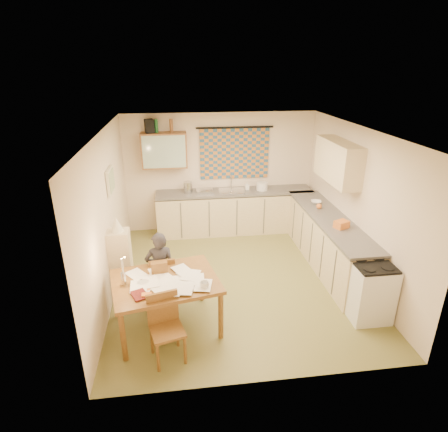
{
  "coord_description": "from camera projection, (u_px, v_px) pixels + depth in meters",
  "views": [
    {
      "loc": [
        -0.93,
        -5.44,
        3.42
      ],
      "look_at": [
        -0.19,
        0.2,
        1.08
      ],
      "focal_mm": 30.0,
      "sensor_mm": 36.0,
      "label": 1
    }
  ],
  "objects": [
    {
      "name": "bottle_brown",
      "position": [
        171.0,
        126.0,
        7.32
      ],
      "size": [
        0.09,
        0.09,
        0.26
      ],
      "primitive_type": "cylinder",
      "rotation": [
        0.0,
        0.0,
        0.32
      ],
      "color": "brown",
      "rests_on": "wall_cabinet"
    },
    {
      "name": "stove",
      "position": [
        369.0,
        291.0,
        5.29
      ],
      "size": [
        0.55,
        0.55,
        0.86
      ],
      "color": "white",
      "rests_on": "floor"
    },
    {
      "name": "candle",
      "position": [
        122.0,
        266.0,
        4.72
      ],
      "size": [
        0.03,
        0.03,
        0.22
      ],
      "primitive_type": "cylinder",
      "rotation": [
        0.0,
        0.0,
        0.15
      ],
      "color": "white",
      "rests_on": "dining_table"
    },
    {
      "name": "mug",
      "position": [
        204.0,
        285.0,
        4.76
      ],
      "size": [
        0.14,
        0.14,
        0.09
      ],
      "primitive_type": "imported",
      "rotation": [
        0.0,
        0.0,
        0.08
      ],
      "color": "white",
      "rests_on": "dining_table"
    },
    {
      "name": "wall_front",
      "position": [
        273.0,
        290.0,
        3.85
      ],
      "size": [
        4.0,
        0.02,
        2.5
      ],
      "primitive_type": "cube",
      "color": "beige",
      "rests_on": "floor"
    },
    {
      "name": "curtain_rod",
      "position": [
        235.0,
        127.0,
        7.62
      ],
      "size": [
        1.6,
        0.04,
        0.04
      ],
      "primitive_type": "cylinder",
      "rotation": [
        0.0,
        1.57,
        0.0
      ],
      "color": "black",
      "rests_on": "wall_back"
    },
    {
      "name": "sink",
      "position": [
        232.0,
        193.0,
        7.88
      ],
      "size": [
        0.58,
        0.49,
        0.1
      ],
      "primitive_type": "cube",
      "rotation": [
        0.0,
        0.0,
        -0.08
      ],
      "color": "silver",
      "rests_on": "counter_back"
    },
    {
      "name": "bottle_green",
      "position": [
        156.0,
        126.0,
        7.29
      ],
      "size": [
        0.08,
        0.08,
        0.26
      ],
      "primitive_type": "cylinder",
      "rotation": [
        0.0,
        0.0,
        -0.2
      ],
      "color": "#195926",
      "rests_on": "wall_cabinet"
    },
    {
      "name": "speaker",
      "position": [
        149.0,
        126.0,
        7.27
      ],
      "size": [
        0.21,
        0.23,
        0.26
      ],
      "primitive_type": "cube",
      "rotation": [
        0.0,
        0.0,
        0.26
      ],
      "color": "black",
      "rests_on": "wall_cabinet"
    },
    {
      "name": "soap_bottle",
      "position": [
        247.0,
        186.0,
        7.92
      ],
      "size": [
        0.1,
        0.1,
        0.17
      ],
      "primitive_type": "imported",
      "rotation": [
        0.0,
        0.0,
        0.16
      ],
      "color": "white",
      "rests_on": "counter_back"
    },
    {
      "name": "ceiling",
      "position": [
        239.0,
        130.0,
        5.45
      ],
      "size": [
        4.0,
        4.5,
        0.02
      ],
      "primitive_type": "cube",
      "color": "white",
      "rests_on": "floor"
    },
    {
      "name": "wall_back",
      "position": [
        220.0,
        172.0,
        8.0
      ],
      "size": [
        4.0,
        0.02,
        2.5
      ],
      "primitive_type": "cube",
      "color": "beige",
      "rests_on": "floor"
    },
    {
      "name": "wall_left",
      "position": [
        107.0,
        217.0,
        5.68
      ],
      "size": [
        0.02,
        4.5,
        2.5
      ],
      "primitive_type": "cube",
      "color": "beige",
      "rests_on": "floor"
    },
    {
      "name": "mixing_bowl",
      "position": [
        262.0,
        186.0,
        7.91
      ],
      "size": [
        0.29,
        0.29,
        0.16
      ],
      "primitive_type": "cylinder",
      "rotation": [
        0.0,
        0.0,
        0.26
      ],
      "color": "white",
      "rests_on": "counter_back"
    },
    {
      "name": "framed_print",
      "position": [
        110.0,
        181.0,
        5.88
      ],
      "size": [
        0.04,
        0.5,
        0.4
      ],
      "primitive_type": "cube",
      "color": "beige",
      "rests_on": "wall_left"
    },
    {
      "name": "floor",
      "position": [
        236.0,
        279.0,
        6.4
      ],
      "size": [
        4.0,
        4.5,
        0.02
      ],
      "primitive_type": "cube",
      "color": "olive",
      "rests_on": "ground"
    },
    {
      "name": "shelf_stand",
      "position": [
        121.0,
        264.0,
        5.74
      ],
      "size": [
        0.32,
        0.3,
        1.11
      ],
      "primitive_type": "cube",
      "color": "#CDB688",
      "rests_on": "floor"
    },
    {
      "name": "fruit_orange",
      "position": [
        319.0,
        206.0,
        6.89
      ],
      "size": [
        0.1,
        0.1,
        0.1
      ],
      "primitive_type": "sphere",
      "color": "orange",
      "rests_on": "counter_right"
    },
    {
      "name": "book",
      "position": [
        136.0,
        288.0,
        4.77
      ],
      "size": [
        0.25,
        0.29,
        0.02
      ],
      "primitive_type": "imported",
      "rotation": [
        0.0,
        0.0,
        0.18
      ],
      "color": "orange",
      "rests_on": "dining_table"
    },
    {
      "name": "wall_cabinet",
      "position": [
        164.0,
        150.0,
        7.49
      ],
      "size": [
        0.9,
        0.34,
        0.7
      ],
      "primitive_type": "cube",
      "color": "brown",
      "rests_on": "wall_back"
    },
    {
      "name": "dish_rack",
      "position": [
        205.0,
        191.0,
        7.78
      ],
      "size": [
        0.36,
        0.31,
        0.06
      ],
      "primitive_type": "cube",
      "rotation": [
        0.0,
        0.0,
        -0.02
      ],
      "color": "silver",
      "rests_on": "counter_back"
    },
    {
      "name": "person",
      "position": [
        160.0,
        270.0,
        5.51
      ],
      "size": [
        0.48,
        0.36,
        1.19
      ],
      "primitive_type": "imported",
      "rotation": [
        0.0,
        0.0,
        3.22
      ],
      "color": "black",
      "rests_on": "floor"
    },
    {
      "name": "print_canvas",
      "position": [
        112.0,
        181.0,
        5.89
      ],
      "size": [
        0.01,
        0.42,
        0.32
      ],
      "primitive_type": "cube",
      "color": "beige",
      "rests_on": "wall_left"
    },
    {
      "name": "tap",
      "position": [
        231.0,
        182.0,
        7.98
      ],
      "size": [
        0.03,
        0.03,
        0.28
      ],
      "primitive_type": "cylinder",
      "rotation": [
        0.0,
        0.0,
        0.03
      ],
      "color": "silver",
      "rests_on": "counter_back"
    },
    {
      "name": "letter_rack",
      "position": [
        159.0,
        267.0,
        5.11
      ],
      "size": [
        0.23,
        0.13,
        0.16
      ],
      "primitive_type": "cube",
      "rotation": [
        0.0,
        0.0,
        0.12
      ],
      "color": "brown",
      "rests_on": "dining_table"
    },
    {
      "name": "orange_bag",
      "position": [
        342.0,
        224.0,
        6.09
      ],
      "size": [
        0.27,
        0.23,
        0.12
      ],
      "primitive_type": "cube",
      "rotation": [
        0.0,
        0.0,
        0.41
      ],
      "color": "orange",
      "rests_on": "counter_right"
    },
    {
      "name": "chair_near",
      "position": [
        168.0,
        340.0,
        4.59
      ],
      "size": [
        0.47,
        0.47,
        0.86
      ],
      "rotation": [
        0.0,
        0.0,
        0.26
      ],
      "color": "brown",
      "rests_on": "floor"
    },
    {
      "name": "bowl",
      "position": [
        316.0,
        202.0,
        7.17
      ],
      "size": [
        0.29,
        0.29,
        0.05
      ],
      "primitive_type": "imported",
      "rotation": [
        0.0,
        0.0,
        -0.22
      ],
      "color": "white",
      "rests_on": "counter_right"
    },
    {
      "name": "upper_cabinet_right",
      "position": [
        338.0,
        161.0,
        6.42
      ],
      "size": [
        0.34,
        1.3,
        0.7
      ],
      "primitive_type": "cube",
      "color": "#CDB688",
      "rests_on": "wall_right"
    },
    {
      "name": "kettle",
      "position": [
        188.0,
        187.0,
        7.71
      ],
      "size": [
        0.19,
        0.19,
        0.24
      ],
      "primitive_type": "cylinder",
      "rotation": [
        0.0,
        0.0,
        -0.06
      ],
      "color": "silver",
      "rests_on": "counter_back"
    },
    {
      "name": "counter_right",
      "position": [
        327.0,
        241.0,
        6.72
      ],
      "size": [
        0.62,
        2.95,
        0.92
      ],
      "color": "#CDB688",
      "rests_on": "floor"
    },
    {
      "name": "wall_right",
      "position": [
        358.0,
        205.0,
        6.17
      ],
      "size": [
        0.02,
        4.5,
        2.5
      ],
      "primitive_type": "cube",
      "color": "beige",
      "rests_on": "floor"
    },
    {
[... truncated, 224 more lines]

